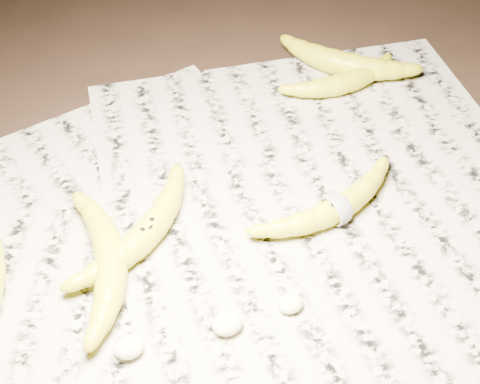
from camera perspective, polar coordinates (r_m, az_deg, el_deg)
name	(u,v)px	position (r m, az deg, el deg)	size (l,w,h in m)	color
ground	(241,240)	(0.80, 0.05, -4.14)	(3.00, 3.00, 0.00)	black
newspaper_patch	(204,237)	(0.80, -3.06, -3.86)	(0.90, 0.70, 0.01)	#A8A190
banana_left_b	(110,258)	(0.76, -11.04, -5.53)	(0.19, 0.06, 0.04)	gold
banana_center	(147,231)	(0.78, -7.97, -3.33)	(0.19, 0.06, 0.04)	gold
banana_taped	(336,207)	(0.81, 8.24, -1.29)	(0.19, 0.05, 0.03)	gold
banana_upper_a	(346,80)	(1.01, 9.05, 9.38)	(0.16, 0.05, 0.03)	gold
banana_upper_b	(343,62)	(1.04, 8.79, 10.92)	(0.19, 0.06, 0.04)	gold
measuring_tape	(336,207)	(0.81, 8.24, -1.29)	(0.04, 0.04, 0.00)	white
flesh_chunk_a	(129,345)	(0.70, -9.49, -12.75)	(0.03, 0.03, 0.02)	beige
flesh_chunk_b	(227,321)	(0.71, -1.09, -10.97)	(0.03, 0.03, 0.02)	beige
flesh_chunk_c	(291,302)	(0.73, 4.35, -9.31)	(0.03, 0.02, 0.02)	beige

